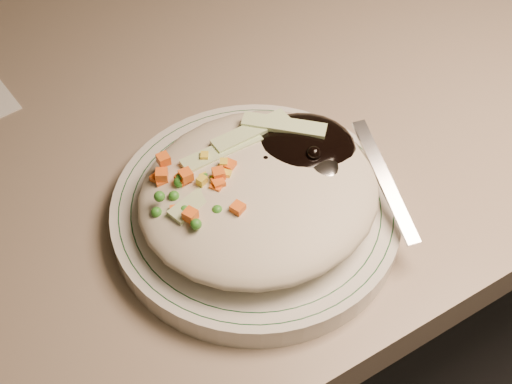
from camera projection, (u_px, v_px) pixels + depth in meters
desk at (240, 176)px, 0.89m from camera, size 1.40×0.70×0.74m
plate at (256, 213)px, 0.58m from camera, size 0.23×0.23×0.02m
plate_rim at (256, 205)px, 0.57m from camera, size 0.22×0.22×0.00m
meal at (261, 186)px, 0.56m from camera, size 0.20×0.19×0.05m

